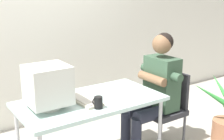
% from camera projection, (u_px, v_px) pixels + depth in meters
% --- Properties ---
extents(wall_back, '(8.00, 0.10, 3.00)m').
position_uv_depth(wall_back, '(55.00, 9.00, 3.91)').
color(wall_back, silver).
rests_on(wall_back, ground_plane).
extents(desk, '(1.36, 0.72, 0.74)m').
position_uv_depth(desk, '(91.00, 105.00, 2.84)').
color(desk, '#B7B7BC').
rests_on(desk, ground_plane).
extents(crt_monitor, '(0.36, 0.33, 0.38)m').
position_uv_depth(crt_monitor, '(48.00, 85.00, 2.55)').
color(crt_monitor, silver).
rests_on(crt_monitor, desk).
extents(keyboard, '(0.20, 0.48, 0.03)m').
position_uv_depth(keyboard, '(82.00, 99.00, 2.79)').
color(keyboard, beige).
rests_on(keyboard, desk).
extents(office_chair, '(0.43, 0.43, 0.85)m').
position_uv_depth(office_chair, '(166.00, 105.00, 3.40)').
color(office_chair, '#4C4C51').
rests_on(office_chair, ground_plane).
extents(person_seated, '(0.70, 0.57, 1.31)m').
position_uv_depth(person_seated, '(155.00, 88.00, 3.24)').
color(person_seated, '#334C38').
rests_on(person_seated, ground_plane).
extents(desk_mug, '(0.08, 0.09, 0.11)m').
position_uv_depth(desk_mug, '(98.00, 102.00, 2.60)').
color(desk_mug, black).
rests_on(desk_mug, desk).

